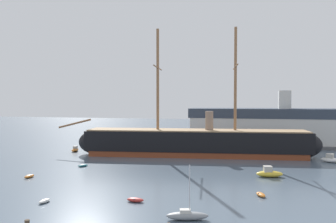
{
  "coord_description": "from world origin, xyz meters",
  "views": [
    {
      "loc": [
        14.41,
        -23.28,
        12.91
      ],
      "look_at": [
        0.89,
        35.49,
        10.79
      ],
      "focal_mm": 36.54,
      "sensor_mm": 36.0,
      "label": 1
    }
  ],
  "objects_px": {
    "sailboat_foreground_right": "(187,215)",
    "motorboat_far_right": "(331,159)",
    "motorboat_far_left": "(75,150)",
    "dinghy_mid_left": "(29,176)",
    "dinghy_distant_centre": "(193,148)",
    "motorboat_alongside_stern": "(269,173)",
    "dockside_warehouse_right": "(282,127)",
    "tall_ship": "(196,142)",
    "dinghy_foreground_left": "(44,201)",
    "dinghy_alongside_bow": "(83,166)",
    "dinghy_mid_right": "(261,195)",
    "dinghy_near_centre": "(135,200)"
  },
  "relations": [
    {
      "from": "dinghy_mid_right",
      "to": "dockside_warehouse_right",
      "type": "xyz_separation_m",
      "value": [
        7.65,
        52.75,
        4.95
      ]
    },
    {
      "from": "dinghy_near_centre",
      "to": "dinghy_distant_centre",
      "type": "relative_size",
      "value": 0.78
    },
    {
      "from": "tall_ship",
      "to": "motorboat_alongside_stern",
      "type": "bearing_deg",
      "value": -50.76
    },
    {
      "from": "sailboat_foreground_right",
      "to": "motorboat_alongside_stern",
      "type": "relative_size",
      "value": 1.29
    },
    {
      "from": "dinghy_foreground_left",
      "to": "dinghy_distant_centre",
      "type": "distance_m",
      "value": 51.34
    },
    {
      "from": "dinghy_mid_right",
      "to": "dockside_warehouse_right",
      "type": "bearing_deg",
      "value": 81.75
    },
    {
      "from": "dinghy_near_centre",
      "to": "dockside_warehouse_right",
      "type": "distance_m",
      "value": 63.43
    },
    {
      "from": "motorboat_far_left",
      "to": "dockside_warehouse_right",
      "type": "height_order",
      "value": "dockside_warehouse_right"
    },
    {
      "from": "sailboat_foreground_right",
      "to": "motorboat_far_right",
      "type": "height_order",
      "value": "sailboat_foreground_right"
    },
    {
      "from": "motorboat_alongside_stern",
      "to": "dinghy_distant_centre",
      "type": "relative_size",
      "value": 1.61
    },
    {
      "from": "motorboat_far_right",
      "to": "motorboat_alongside_stern",
      "type": "bearing_deg",
      "value": -128.7
    },
    {
      "from": "dinghy_mid_left",
      "to": "dinghy_alongside_bow",
      "type": "height_order",
      "value": "dinghy_mid_left"
    },
    {
      "from": "motorboat_alongside_stern",
      "to": "dinghy_distant_centre",
      "type": "distance_m",
      "value": 33.71
    },
    {
      "from": "motorboat_far_left",
      "to": "dockside_warehouse_right",
      "type": "relative_size",
      "value": 0.06
    },
    {
      "from": "dinghy_foreground_left",
      "to": "dinghy_mid_right",
      "type": "relative_size",
      "value": 0.88
    },
    {
      "from": "dinghy_mid_left",
      "to": "dinghy_distant_centre",
      "type": "bearing_deg",
      "value": 60.77
    },
    {
      "from": "motorboat_far_right",
      "to": "dinghy_near_centre",
      "type": "bearing_deg",
      "value": -131.38
    },
    {
      "from": "dinghy_near_centre",
      "to": "motorboat_far_left",
      "type": "relative_size",
      "value": 0.66
    },
    {
      "from": "dinghy_near_centre",
      "to": "dinghy_alongside_bow",
      "type": "height_order",
      "value": "dinghy_near_centre"
    },
    {
      "from": "dinghy_mid_left",
      "to": "dinghy_foreground_left",
      "type": "bearing_deg",
      "value": -48.47
    },
    {
      "from": "dinghy_mid_left",
      "to": "motorboat_far_right",
      "type": "height_order",
      "value": "motorboat_far_right"
    },
    {
      "from": "tall_ship",
      "to": "dockside_warehouse_right",
      "type": "distance_m",
      "value": 30.54
    },
    {
      "from": "dinghy_foreground_left",
      "to": "dinghy_alongside_bow",
      "type": "relative_size",
      "value": 0.97
    },
    {
      "from": "dinghy_mid_left",
      "to": "dinghy_mid_right",
      "type": "height_order",
      "value": "dinghy_mid_right"
    },
    {
      "from": "sailboat_foreground_right",
      "to": "dinghy_alongside_bow",
      "type": "distance_m",
      "value": 34.33
    },
    {
      "from": "motorboat_alongside_stern",
      "to": "dockside_warehouse_right",
      "type": "distance_m",
      "value": 41.28
    },
    {
      "from": "dinghy_near_centre",
      "to": "dinghy_foreground_left",
      "type": "bearing_deg",
      "value": -165.13
    },
    {
      "from": "sailboat_foreground_right",
      "to": "motorboat_alongside_stern",
      "type": "xyz_separation_m",
      "value": [
        9.9,
        23.14,
        0.14
      ]
    },
    {
      "from": "dinghy_mid_left",
      "to": "dinghy_alongside_bow",
      "type": "bearing_deg",
      "value": 67.24
    },
    {
      "from": "tall_ship",
      "to": "motorboat_far_left",
      "type": "distance_m",
      "value": 30.34
    },
    {
      "from": "tall_ship",
      "to": "motorboat_far_left",
      "type": "height_order",
      "value": "tall_ship"
    },
    {
      "from": "sailboat_foreground_right",
      "to": "motorboat_far_left",
      "type": "bearing_deg",
      "value": 130.5
    },
    {
      "from": "dinghy_foreground_left",
      "to": "dockside_warehouse_right",
      "type": "distance_m",
      "value": 70.74
    },
    {
      "from": "dinghy_near_centre",
      "to": "motorboat_alongside_stern",
      "type": "relative_size",
      "value": 0.48
    },
    {
      "from": "dinghy_foreground_left",
      "to": "motorboat_alongside_stern",
      "type": "height_order",
      "value": "motorboat_alongside_stern"
    },
    {
      "from": "dinghy_mid_left",
      "to": "dockside_warehouse_right",
      "type": "xyz_separation_m",
      "value": [
        44.52,
        50.05,
        4.95
      ]
    },
    {
      "from": "motorboat_alongside_stern",
      "to": "dinghy_distant_centre",
      "type": "xyz_separation_m",
      "value": [
        -17.2,
        28.99,
        -0.32
      ]
    },
    {
      "from": "dinghy_mid_left",
      "to": "dinghy_distant_centre",
      "type": "distance_m",
      "value": 44.02
    },
    {
      "from": "dinghy_foreground_left",
      "to": "dinghy_near_centre",
      "type": "height_order",
      "value": "dinghy_near_centre"
    },
    {
      "from": "dinghy_foreground_left",
      "to": "motorboat_far_right",
      "type": "xyz_separation_m",
      "value": [
        41.57,
        37.64,
        0.41
      ]
    },
    {
      "from": "dinghy_alongside_bow",
      "to": "motorboat_alongside_stern",
      "type": "height_order",
      "value": "motorboat_alongside_stern"
    },
    {
      "from": "sailboat_foreground_right",
      "to": "motorboat_far_right",
      "type": "relative_size",
      "value": 1.29
    },
    {
      "from": "dinghy_alongside_bow",
      "to": "dinghy_distant_centre",
      "type": "height_order",
      "value": "dinghy_distant_centre"
    },
    {
      "from": "dinghy_mid_left",
      "to": "dinghy_near_centre",
      "type": "bearing_deg",
      "value": -22.39
    },
    {
      "from": "dinghy_foreground_left",
      "to": "motorboat_far_right",
      "type": "distance_m",
      "value": 56.08
    },
    {
      "from": "motorboat_far_left",
      "to": "motorboat_far_right",
      "type": "distance_m",
      "value": 58.5
    },
    {
      "from": "dinghy_alongside_bow",
      "to": "dinghy_distant_centre",
      "type": "xyz_separation_m",
      "value": [
        17.14,
        28.03,
        0.09
      ]
    },
    {
      "from": "motorboat_far_right",
      "to": "motorboat_far_left",
      "type": "bearing_deg",
      "value": 178.3
    },
    {
      "from": "dinghy_mid_right",
      "to": "dinghy_distant_centre",
      "type": "bearing_deg",
      "value": 110.5
    },
    {
      "from": "dinghy_near_centre",
      "to": "motorboat_alongside_stern",
      "type": "xyz_separation_m",
      "value": [
        17.37,
        18.22,
        0.38
      ]
    }
  ]
}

